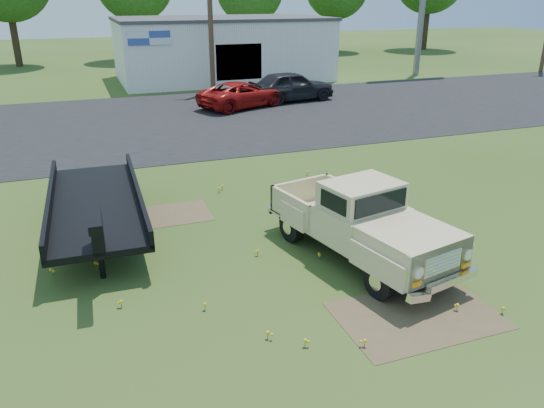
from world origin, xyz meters
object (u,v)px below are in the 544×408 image
(vintage_pickup_truck, at_px, (360,221))
(dark_sedan, at_px, (291,86))
(red_pickup, at_px, (242,95))
(flatbed_trailer, at_px, (95,199))

(vintage_pickup_truck, distance_m, dark_sedan, 18.99)
(vintage_pickup_truck, height_order, red_pickup, vintage_pickup_truck)
(flatbed_trailer, relative_size, red_pickup, 1.36)
(vintage_pickup_truck, bearing_deg, red_pickup, 69.24)
(red_pickup, distance_m, dark_sedan, 3.20)
(vintage_pickup_truck, distance_m, flatbed_trailer, 6.51)
(flatbed_trailer, height_order, red_pickup, flatbed_trailer)
(flatbed_trailer, bearing_deg, red_pickup, 61.11)
(red_pickup, xyz_separation_m, dark_sedan, (3.11, 0.74, 0.16))
(vintage_pickup_truck, xyz_separation_m, flatbed_trailer, (-5.47, 3.53, -0.03))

